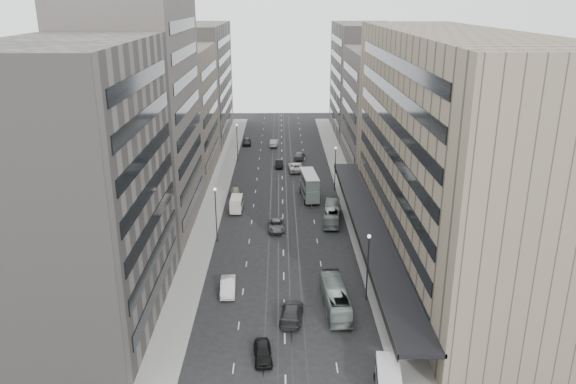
{
  "coord_description": "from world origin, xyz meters",
  "views": [
    {
      "loc": [
        -0.4,
        -63.54,
        33.68
      ],
      "look_at": [
        0.76,
        15.85,
        6.31
      ],
      "focal_mm": 35.0,
      "sensor_mm": 36.0,
      "label": 1
    }
  ],
  "objects": [
    {
      "name": "sedan_8",
      "position": [
        -8.5,
        69.66,
        0.83
      ],
      "size": [
        2.11,
        4.94,
        1.66
      ],
      "primitive_type": "imported",
      "rotation": [
        0.0,
        0.0,
        0.03
      ],
      "color": "#252527",
      "rests_on": "ground"
    },
    {
      "name": "lamp_right_near",
      "position": [
        9.7,
        -5.0,
        5.2
      ],
      "size": [
        0.44,
        0.44,
        8.32
      ],
      "color": "#262628",
      "rests_on": "ground"
    },
    {
      "name": "sedan_0",
      "position": [
        -2.2,
        -16.47,
        0.74
      ],
      "size": [
        2.13,
        4.5,
        1.48
      ],
      "primitive_type": "imported",
      "rotation": [
        0.0,
        0.0,
        0.09
      ],
      "color": "black",
      "rests_on": "ground"
    },
    {
      "name": "bus_far",
      "position": [
        7.83,
        19.76,
        1.36
      ],
      "size": [
        3.42,
        9.96,
        2.72
      ],
      "primitive_type": "imported",
      "rotation": [
        0.0,
        0.0,
        3.02
      ],
      "color": "gray",
      "rests_on": "ground"
    },
    {
      "name": "sidewalk_right",
      "position": [
        12.0,
        37.5,
        0.07
      ],
      "size": [
        4.0,
        125.0,
        0.15
      ],
      "primitive_type": "cube",
      "color": "gray",
      "rests_on": "ground"
    },
    {
      "name": "lamp_left_far",
      "position": [
        -9.7,
        55.0,
        5.2
      ],
      "size": [
        0.44,
        0.44,
        8.32
      ],
      "color": "#262628",
      "rests_on": "ground"
    },
    {
      "name": "building_right_mid",
      "position": [
        21.5,
        52.0,
        12.0
      ],
      "size": [
        15.0,
        28.0,
        24.0
      ],
      "primitive_type": "cube",
      "color": "#524C47",
      "rests_on": "ground"
    },
    {
      "name": "sedan_7",
      "position": [
        3.9,
        56.86,
        0.76
      ],
      "size": [
        2.7,
        5.43,
        1.52
      ],
      "primitive_type": "imported",
      "rotation": [
        0.0,
        0.0,
        3.03
      ],
      "color": "#5F5E61",
      "rests_on": "ground"
    },
    {
      "name": "sedan_5",
      "position": [
        -0.62,
        50.39,
        0.73
      ],
      "size": [
        1.54,
        4.42,
        1.46
      ],
      "primitive_type": "imported",
      "rotation": [
        0.0,
        0.0,
        0.0
      ],
      "color": "black",
      "rests_on": "ground"
    },
    {
      "name": "ground",
      "position": [
        0.0,
        0.0,
        0.0
      ],
      "size": [
        220.0,
        220.0,
        0.0
      ],
      "primitive_type": "plane",
      "color": "black",
      "rests_on": "ground"
    },
    {
      "name": "building_right_far",
      "position": [
        21.5,
        82.0,
        14.0
      ],
      "size": [
        15.0,
        32.0,
        28.0
      ],
      "primitive_type": "cube",
      "color": "slate",
      "rests_on": "ground"
    },
    {
      "name": "department_store",
      "position": [
        21.45,
        8.0,
        14.95
      ],
      "size": [
        19.2,
        60.0,
        30.0
      ],
      "color": "#776D57",
      "rests_on": "ground"
    },
    {
      "name": "sedan_3",
      "position": [
        0.79,
        -9.24,
        0.85
      ],
      "size": [
        3.04,
        6.08,
        1.69
      ],
      "primitive_type": "imported",
      "rotation": [
        0.0,
        0.0,
        3.02
      ],
      "color": "#28272A",
      "rests_on": "ground"
    },
    {
      "name": "vw_microbus",
      "position": [
        9.2,
        -21.61,
        1.47
      ],
      "size": [
        2.71,
        5.11,
        2.65
      ],
      "rotation": [
        0.0,
        0.0,
        -0.12
      ],
      "color": "slate",
      "rests_on": "ground"
    },
    {
      "name": "double_decker",
      "position": [
        4.76,
        30.52,
        2.52
      ],
      "size": [
        3.26,
        8.71,
        4.66
      ],
      "rotation": [
        0.0,
        0.0,
        0.09
      ],
      "color": "slate",
      "rests_on": "ground"
    },
    {
      "name": "sedan_6",
      "position": [
        2.81,
        47.66,
        0.85
      ],
      "size": [
        3.21,
        6.29,
        1.7
      ],
      "primitive_type": "imported",
      "rotation": [
        0.0,
        0.0,
        3.21
      ],
      "color": "silver",
      "rests_on": "ground"
    },
    {
      "name": "building_left_c",
      "position": [
        -21.5,
        46.0,
        12.5
      ],
      "size": [
        15.0,
        28.0,
        25.0
      ],
      "primitive_type": "cube",
      "color": "#6D6355",
      "rests_on": "ground"
    },
    {
      "name": "sedan_2",
      "position": [
        -1.04,
        16.29,
        0.72
      ],
      "size": [
        2.59,
        5.27,
        1.44
      ],
      "primitive_type": "imported",
      "rotation": [
        0.0,
        0.0,
        0.04
      ],
      "color": "#5C5B5E",
      "rests_on": "ground"
    },
    {
      "name": "sedan_4",
      "position": [
        -8.5,
        32.24,
        0.71
      ],
      "size": [
        2.05,
        4.29,
        1.41
      ],
      "primitive_type": "imported",
      "rotation": [
        0.0,
        0.0,
        0.09
      ],
      "color": "gray",
      "rests_on": "ground"
    },
    {
      "name": "sedan_9",
      "position": [
        -1.87,
        68.15,
        0.83
      ],
      "size": [
        2.04,
        5.16,
        1.67
      ],
      "primitive_type": "imported",
      "rotation": [
        0.0,
        0.0,
        3.09
      ],
      "color": "#AB9E8E",
      "rests_on": "ground"
    },
    {
      "name": "sedan_1",
      "position": [
        -6.78,
        -3.16,
        0.83
      ],
      "size": [
        2.03,
        5.1,
        1.65
      ],
      "primitive_type": "imported",
      "rotation": [
        0.0,
        0.0,
        0.06
      ],
      "color": "white",
      "rests_on": "ground"
    },
    {
      "name": "panel_van",
      "position": [
        -7.71,
        24.07,
        1.44
      ],
      "size": [
        2.12,
        4.18,
        2.61
      ],
      "rotation": [
        0.0,
        0.0,
        -0.02
      ],
      "color": "beige",
      "rests_on": "ground"
    },
    {
      "name": "building_left_b",
      "position": [
        -21.5,
        19.0,
        17.0
      ],
      "size": [
        15.0,
        26.0,
        34.0
      ],
      "primitive_type": "cube",
      "color": "#524C47",
      "rests_on": "ground"
    },
    {
      "name": "lamp_left_near",
      "position": [
        -9.7,
        12.0,
        5.2
      ],
      "size": [
        0.44,
        0.44,
        8.32
      ],
      "color": "#262628",
      "rests_on": "ground"
    },
    {
      "name": "bus_near",
      "position": [
        5.81,
        -7.01,
        1.42
      ],
      "size": [
        2.9,
        10.33,
        2.85
      ],
      "primitive_type": "imported",
      "rotation": [
        0.0,
        0.0,
        3.19
      ],
      "color": "gray",
      "rests_on": "ground"
    },
    {
      "name": "building_left_d",
      "position": [
        -21.5,
        79.0,
        14.0
      ],
      "size": [
        15.0,
        38.0,
        28.0
      ],
      "primitive_type": "cube",
      "color": "slate",
      "rests_on": "ground"
    },
    {
      "name": "building_left_a",
      "position": [
        -21.5,
        -8.0,
        15.0
      ],
      "size": [
        15.0,
        28.0,
        30.0
      ],
      "primitive_type": "cube",
      "color": "slate",
      "rests_on": "ground"
    },
    {
      "name": "lamp_right_far",
      "position": [
        9.7,
        35.0,
        5.2
      ],
      "size": [
        0.44,
        0.44,
        8.32
      ],
      "color": "#262628",
      "rests_on": "ground"
    },
    {
      "name": "sidewalk_left",
      "position": [
        -12.0,
        37.5,
        0.07
      ],
      "size": [
        4.0,
        125.0,
        0.15
      ],
      "primitive_type": "cube",
      "color": "gray",
      "rests_on": "ground"
    }
  ]
}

